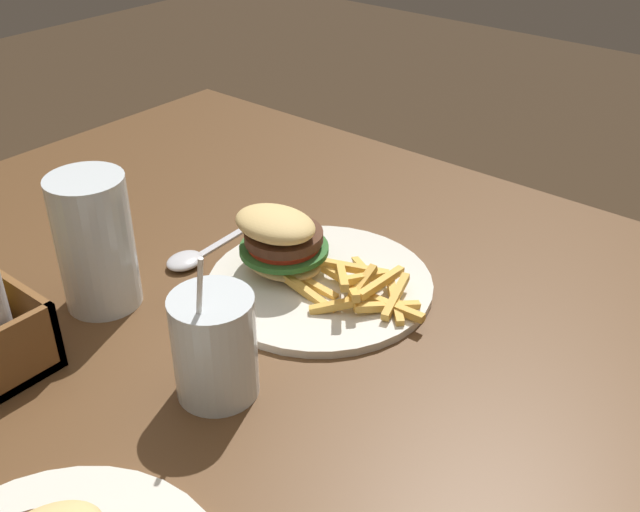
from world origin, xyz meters
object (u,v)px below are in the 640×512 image
beer_glass (93,247)px  spoon (189,258)px  meal_plate_near (304,264)px  juice_glass (215,349)px

beer_glass → spoon: bearing=-95.8°
meal_plate_near → beer_glass: 0.24m
beer_glass → juice_glass: juice_glass is taller
juice_glass → spoon: 0.25m
meal_plate_near → juice_glass: size_ratio=1.66×
beer_glass → spoon: beer_glass is taller
juice_glass → spoon: (0.20, -0.14, -0.05)m
juice_glass → spoon: bearing=-35.5°
beer_glass → spoon: (-0.01, -0.12, -0.07)m
beer_glass → meal_plate_near: bearing=-130.7°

